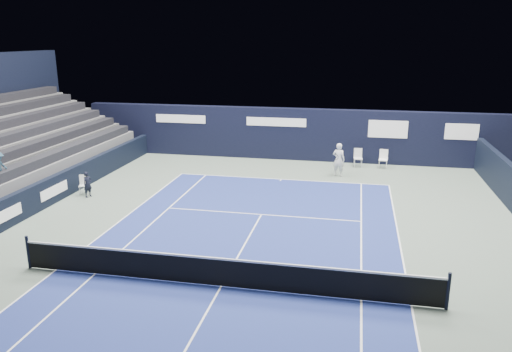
{
  "coord_description": "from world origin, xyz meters",
  "views": [
    {
      "loc": [
        3.71,
        -12.99,
        7.22
      ],
      "look_at": [
        -0.5,
        7.72,
        1.3
      ],
      "focal_mm": 35.0,
      "sensor_mm": 36.0,
      "label": 1
    }
  ],
  "objects": [
    {
      "name": "ground",
      "position": [
        0.0,
        2.0,
        0.0
      ],
      "size": [
        48.0,
        48.0,
        0.0
      ],
      "primitive_type": "plane",
      "color": "#55645A",
      "rests_on": "ground"
    },
    {
      "name": "court_surface",
      "position": [
        0.0,
        0.0,
        0.0
      ],
      "size": [
        10.97,
        23.77,
        0.01
      ],
      "primitive_type": "cube",
      "color": "navy",
      "rests_on": "ground"
    },
    {
      "name": "folding_chair_back_a",
      "position": [
        3.9,
        15.5,
        0.7
      ],
      "size": [
        0.51,
        0.54,
        1.05
      ],
      "rotation": [
        0.0,
        0.0,
        0.11
      ],
      "color": "silver",
      "rests_on": "ground"
    },
    {
      "name": "folding_chair_back_b",
      "position": [
        5.32,
        15.38,
        0.61
      ],
      "size": [
        0.51,
        0.5,
        1.07
      ],
      "rotation": [
        0.0,
        0.0,
        -0.1
      ],
      "color": "white",
      "rests_on": "ground"
    },
    {
      "name": "line_judge_chair",
      "position": [
        -8.81,
        7.58,
        0.52
      ],
      "size": [
        0.52,
        0.51,
        0.92
      ],
      "rotation": [
        0.0,
        0.0,
        0.35
      ],
      "color": "white",
      "rests_on": "ground"
    },
    {
      "name": "line_judge",
      "position": [
        -8.38,
        7.18,
        0.6
      ],
      "size": [
        0.44,
        0.52,
        1.21
      ],
      "primitive_type": "imported",
      "rotation": [
        0.0,
        0.0,
        1.15
      ],
      "color": "black",
      "rests_on": "ground"
    },
    {
      "name": "court_markings",
      "position": [
        0.0,
        0.0,
        0.01
      ],
      "size": [
        11.03,
        23.83,
        0.0
      ],
      "color": "white",
      "rests_on": "court_surface"
    },
    {
      "name": "tennis_net",
      "position": [
        0.0,
        0.0,
        0.51
      ],
      "size": [
        12.9,
        0.1,
        1.1
      ],
      "color": "black",
      "rests_on": "ground"
    },
    {
      "name": "back_sponsor_wall",
      "position": [
        0.01,
        16.5,
        1.55
      ],
      "size": [
        26.0,
        0.63,
        3.1
      ],
      "color": "black",
      "rests_on": "ground"
    },
    {
      "name": "side_barrier_left",
      "position": [
        -9.5,
        5.97,
        0.6
      ],
      "size": [
        0.33,
        22.0,
        1.2
      ],
      "color": "black",
      "rests_on": "ground"
    },
    {
      "name": "tennis_player",
      "position": [
        2.89,
        13.17,
        0.9
      ],
      "size": [
        0.74,
        0.9,
        1.8
      ],
      "color": "white",
      "rests_on": "ground"
    }
  ]
}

